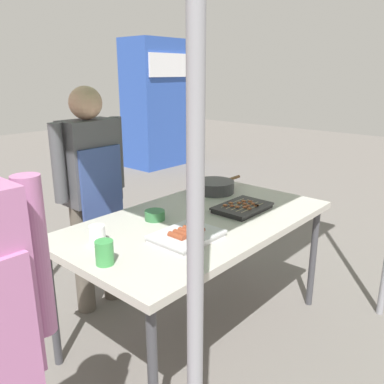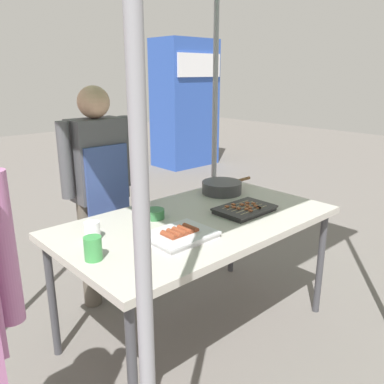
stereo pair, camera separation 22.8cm
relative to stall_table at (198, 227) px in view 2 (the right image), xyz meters
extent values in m
plane|color=#66605B|center=(0.00, 0.00, -0.70)|extent=(18.00, 18.00, 0.00)
cube|color=#B7B2A8|center=(0.00, 0.00, 0.03)|extent=(1.60, 0.90, 0.04)
cylinder|color=#3F3F44|center=(-0.74, -0.39, -0.34)|extent=(0.04, 0.04, 0.71)
cylinder|color=#3F3F44|center=(0.74, -0.39, -0.34)|extent=(0.04, 0.04, 0.71)
cylinder|color=#3F3F44|center=(-0.74, 0.39, -0.34)|extent=(0.04, 0.04, 0.71)
cylinder|color=#3F3F44|center=(0.74, 0.39, -0.34)|extent=(0.04, 0.04, 0.71)
cylinder|color=gray|center=(-0.95, -0.80, 0.48)|extent=(0.04, 0.04, 2.35)
cylinder|color=gray|center=(0.95, 0.80, 0.48)|extent=(0.04, 0.04, 2.35)
cube|color=silver|center=(-0.26, -0.15, 0.06)|extent=(0.32, 0.25, 0.02)
cube|color=silver|center=(-0.26, -0.15, 0.08)|extent=(0.34, 0.26, 0.01)
cylinder|color=brown|center=(-0.34, -0.15, 0.09)|extent=(0.03, 0.10, 0.03)
cylinder|color=brown|center=(-0.30, -0.15, 0.09)|extent=(0.03, 0.10, 0.03)
cylinder|color=brown|center=(-0.26, -0.15, 0.09)|extent=(0.03, 0.10, 0.03)
cylinder|color=brown|center=(-0.23, -0.15, 0.09)|extent=(0.03, 0.10, 0.03)
cylinder|color=brown|center=(-0.19, -0.15, 0.09)|extent=(0.03, 0.10, 0.03)
cube|color=black|center=(0.29, -0.11, 0.06)|extent=(0.34, 0.23, 0.02)
cube|color=black|center=(0.29, -0.11, 0.08)|extent=(0.35, 0.24, 0.01)
cylinder|color=tan|center=(0.29, -0.18, 0.08)|extent=(0.24, 0.01, 0.01)
cube|color=#9E512D|center=(0.33, -0.18, 0.08)|extent=(0.02, 0.02, 0.02)
cube|color=#9E512D|center=(0.33, -0.18, 0.08)|extent=(0.02, 0.02, 0.02)
cube|color=#9E512D|center=(0.25, -0.18, 0.08)|extent=(0.02, 0.02, 0.02)
cylinder|color=tan|center=(0.29, -0.14, 0.08)|extent=(0.24, 0.01, 0.01)
cube|color=#9E512D|center=(0.26, -0.14, 0.08)|extent=(0.02, 0.02, 0.02)
cube|color=#9E512D|center=(0.35, -0.14, 0.08)|extent=(0.02, 0.02, 0.02)
cube|color=#9E512D|center=(0.29, -0.14, 0.08)|extent=(0.02, 0.02, 0.02)
cylinder|color=tan|center=(0.29, -0.11, 0.08)|extent=(0.24, 0.01, 0.01)
cube|color=#9E512D|center=(0.37, -0.11, 0.08)|extent=(0.02, 0.02, 0.02)
cube|color=#9E512D|center=(0.23, -0.11, 0.08)|extent=(0.02, 0.02, 0.02)
cube|color=#9E512D|center=(0.31, -0.11, 0.08)|extent=(0.02, 0.02, 0.02)
cylinder|color=tan|center=(0.29, -0.07, 0.08)|extent=(0.24, 0.01, 0.01)
cube|color=#9E512D|center=(0.30, -0.07, 0.08)|extent=(0.02, 0.02, 0.02)
cube|color=#9E512D|center=(0.35, -0.07, 0.08)|extent=(0.02, 0.02, 0.02)
cube|color=#9E512D|center=(0.23, -0.07, 0.08)|extent=(0.02, 0.02, 0.02)
cylinder|color=tan|center=(0.29, -0.03, 0.08)|extent=(0.24, 0.01, 0.01)
cube|color=#9E512D|center=(0.21, -0.03, 0.08)|extent=(0.02, 0.02, 0.02)
cube|color=#9E512D|center=(0.27, -0.03, 0.08)|extent=(0.02, 0.02, 0.02)
cylinder|color=#38383A|center=(0.47, 0.26, 0.09)|extent=(0.28, 0.28, 0.08)
cylinder|color=brown|center=(0.69, 0.26, 0.11)|extent=(0.16, 0.02, 0.02)
cylinder|color=#386B33|center=(0.47, 0.26, 0.12)|extent=(0.25, 0.25, 0.01)
cylinder|color=#33723F|center=(-0.18, 0.18, 0.08)|extent=(0.12, 0.12, 0.05)
cylinder|color=white|center=(-0.59, 0.15, 0.10)|extent=(0.08, 0.08, 0.09)
cylinder|color=#3F994C|center=(-0.70, -0.06, 0.11)|extent=(0.08, 0.08, 0.11)
cylinder|color=#595147|center=(-0.33, 0.72, -0.32)|extent=(0.12, 0.12, 0.75)
cylinder|color=#595147|center=(-0.11, 0.72, -0.32)|extent=(0.12, 0.12, 0.75)
cube|color=#4C4C51|center=(-0.22, 0.72, 0.32)|extent=(0.34, 0.20, 0.53)
cube|color=#384C8C|center=(-0.22, 0.61, 0.18)|extent=(0.30, 0.02, 0.48)
cylinder|color=#4C4C51|center=(-0.44, 0.72, 0.34)|extent=(0.08, 0.08, 0.48)
cylinder|color=#4C4C51|center=(0.00, 0.72, 0.34)|extent=(0.08, 0.08, 0.48)
sphere|color=tan|center=(-0.22, 0.72, 0.68)|extent=(0.20, 0.20, 0.20)
cylinder|color=#B26B9E|center=(-1.16, -0.38, 0.36)|extent=(0.08, 0.08, 0.48)
cube|color=#2D51B2|center=(3.08, 3.58, 0.34)|extent=(1.01, 0.67, 2.08)
cube|color=white|center=(3.08, 3.23, 0.97)|extent=(0.91, 0.03, 0.36)
camera|label=1|loc=(-1.64, -1.40, 0.86)|focal=37.22mm
camera|label=2|loc=(-1.48, -1.56, 0.86)|focal=37.22mm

